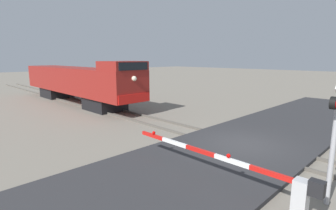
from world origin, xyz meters
TOP-DOWN VIEW (x-y plane):
  - ground_plane at (0.00, 0.00)m, footprint 160.00×160.00m
  - rail_track_left at (-0.72, 0.00)m, footprint 0.08×80.00m
  - rail_track_right at (0.72, 0.00)m, footprint 0.08×80.00m
  - road_surface at (0.00, 0.00)m, footprint 36.00×5.97m
  - locomotive at (0.00, 17.01)m, footprint 2.84×17.86m
  - crossing_gate at (-4.02, -2.80)m, footprint 0.36×6.99m

SIDE VIEW (x-z plane):
  - ground_plane at x=0.00m, z-range 0.00..0.00m
  - rail_track_left at x=-0.72m, z-range 0.00..0.15m
  - rail_track_right at x=0.72m, z-range 0.00..0.15m
  - road_surface at x=0.00m, z-range 0.00..0.15m
  - crossing_gate at x=-4.02m, z-range 0.17..1.38m
  - locomotive at x=0.00m, z-range 0.05..4.00m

